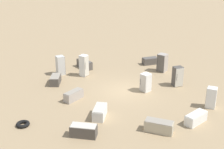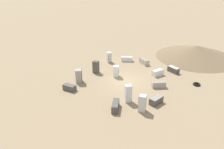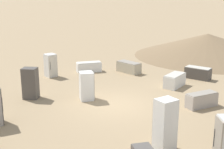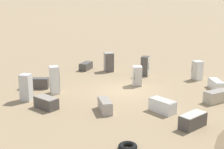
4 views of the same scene
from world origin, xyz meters
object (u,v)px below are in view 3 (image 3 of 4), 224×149
object	(u,v)px
discarded_fridge_3	(51,65)
discarded_fridge_6	(129,67)
discarded_fridge_9	(89,67)
discarded_fridge_7	(202,100)
discarded_fridge_5	(175,80)
discarded_fridge_13	(87,86)
discarded_fridge_2	(31,83)
discarded_fridge_11	(165,125)
discarded_fridge_4	(198,73)

from	to	relation	value
discarded_fridge_3	discarded_fridge_6	bearing A→B (deg)	151.60
discarded_fridge_9	discarded_fridge_3	bearing A→B (deg)	101.89
discarded_fridge_3	discarded_fridge_7	xyz separation A→B (m)	(-6.09, -7.84, -0.40)
discarded_fridge_5	discarded_fridge_6	size ratio (longest dim) A/B	0.92
discarded_fridge_7	discarded_fridge_9	world-z (taller)	discarded_fridge_7
discarded_fridge_3	discarded_fridge_13	distance (m)	5.15
discarded_fridge_13	discarded_fridge_3	bearing A→B (deg)	-163.31
discarded_fridge_3	discarded_fridge_13	world-z (taller)	discarded_fridge_3
discarded_fridge_2	discarded_fridge_6	xyz separation A→B (m)	(4.80, -5.79, -0.45)
discarded_fridge_11	discarded_fridge_4	bearing A→B (deg)	35.16
discarded_fridge_2	discarded_fridge_6	bearing A→B (deg)	51.26
discarded_fridge_4	discarded_fridge_5	xyz separation A→B (m)	(-1.53, 1.95, 0.00)
discarded_fridge_2	discarded_fridge_7	world-z (taller)	discarded_fridge_2
discarded_fridge_3	discarded_fridge_11	world-z (taller)	discarded_fridge_11
discarded_fridge_6	discarded_fridge_7	world-z (taller)	discarded_fridge_6
discarded_fridge_3	discarded_fridge_9	world-z (taller)	discarded_fridge_3
discarded_fridge_4	discarded_fridge_7	size ratio (longest dim) A/B	0.97
discarded_fridge_6	discarded_fridge_13	xyz separation A→B (m)	(-5.26, 2.89, 0.37)
discarded_fridge_4	discarded_fridge_11	world-z (taller)	discarded_fridge_11
discarded_fridge_5	discarded_fridge_13	world-z (taller)	discarded_fridge_13
discarded_fridge_3	discarded_fridge_9	xyz separation A→B (m)	(1.06, -2.48, -0.41)
discarded_fridge_5	discarded_fridge_11	size ratio (longest dim) A/B	0.87
discarded_fridge_11	discarded_fridge_5	bearing A→B (deg)	43.11
discarded_fridge_4	discarded_fridge_5	world-z (taller)	discarded_fridge_5
discarded_fridge_3	discarded_fridge_5	size ratio (longest dim) A/B	0.91
discarded_fridge_6	discarded_fridge_13	bearing A→B (deg)	22.79
discarded_fridge_7	discarded_fridge_11	size ratio (longest dim) A/B	0.89
discarded_fridge_3	discarded_fridge_4	distance (m)	9.48
discarded_fridge_11	discarded_fridge_13	distance (m)	6.11
discarded_fridge_3	discarded_fridge_4	world-z (taller)	discarded_fridge_3
discarded_fridge_9	discarded_fridge_6	bearing A→B (deg)	-109.54
discarded_fridge_2	discarded_fridge_11	distance (m)	8.17
discarded_fridge_9	discarded_fridge_11	world-z (taller)	discarded_fridge_11
discarded_fridge_5	discarded_fridge_11	world-z (taller)	discarded_fridge_11
discarded_fridge_2	discarded_fridge_5	distance (m)	8.16
discarded_fridge_4	discarded_fridge_7	distance (m)	5.09
discarded_fridge_2	discarded_fridge_4	bearing A→B (deg)	27.79
discarded_fridge_2	discarded_fridge_13	size ratio (longest dim) A/B	1.11
discarded_fridge_4	discarded_fridge_7	world-z (taller)	discarded_fridge_4
discarded_fridge_5	discarded_fridge_11	xyz separation A→B (m)	(-7.30, 2.42, 0.58)
discarded_fridge_4	discarded_fridge_13	size ratio (longest dim) A/B	1.12
discarded_fridge_7	discarded_fridge_13	distance (m)	5.74
discarded_fridge_11	discarded_fridge_6	bearing A→B (deg)	60.51
discarded_fridge_7	discarded_fridge_11	distance (m)	4.92
discarded_fridge_6	discarded_fridge_11	xyz separation A→B (m)	(-10.74, 0.18, 0.59)
discarded_fridge_4	discarded_fridge_5	size ratio (longest dim) A/B	0.99
discarded_fridge_4	discarded_fridge_6	world-z (taller)	discarded_fridge_4
discarded_fridge_5	discarded_fridge_9	bearing A→B (deg)	-177.22
discarded_fridge_4	discarded_fridge_5	distance (m)	2.48
discarded_fridge_2	discarded_fridge_9	xyz separation A→B (m)	(5.19, -3.07, -0.47)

